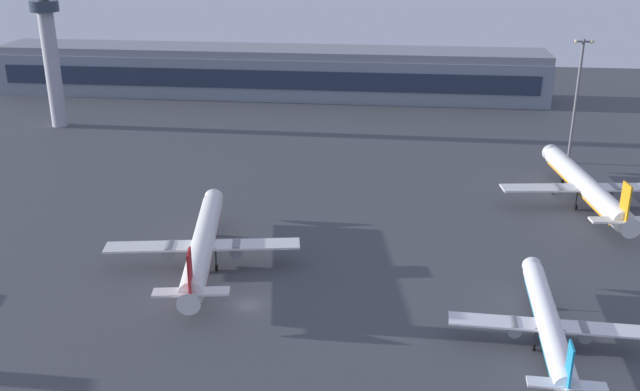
{
  "coord_description": "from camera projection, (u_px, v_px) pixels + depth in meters",
  "views": [
    {
      "loc": [
        22.42,
        -97.18,
        56.81
      ],
      "look_at": [
        7.0,
        38.79,
        4.0
      ],
      "focal_mm": 40.05,
      "sensor_mm": 36.0,
      "label": 1
    }
  ],
  "objects": [
    {
      "name": "ground_plane",
      "position": [
        249.0,
        305.0,
        112.89
      ],
      "size": [
        416.0,
        416.0,
        0.0
      ],
      "primitive_type": "plane",
      "color": "#424449"
    },
    {
      "name": "terminal_building",
      "position": [
        269.0,
        72.0,
        246.01
      ],
      "size": [
        187.05,
        22.4,
        16.4
      ],
      "color": "gray",
      "rests_on": "ground"
    },
    {
      "name": "control_tower",
      "position": [
        49.0,
        45.0,
        202.99
      ],
      "size": [
        8.0,
        8.0,
        41.36
      ],
      "color": "#A8A8B2",
      "rests_on": "ground"
    },
    {
      "name": "airplane_mid_apron",
      "position": [
        548.0,
        323.0,
        101.03
      ],
      "size": [
        28.03,
        36.05,
        9.25
      ],
      "rotation": [
        0.0,
        0.0,
        -0.03
      ],
      "color": "white",
      "rests_on": "ground"
    },
    {
      "name": "airplane_near_gate",
      "position": [
        203.0,
        244.0,
        124.25
      ],
      "size": [
        33.9,
        43.36,
        11.15
      ],
      "rotation": [
        0.0,
        0.0,
        0.17
      ],
      "color": "silver",
      "rests_on": "ground"
    },
    {
      "name": "airplane_taxiway_distant",
      "position": [
        586.0,
        186.0,
        150.44
      ],
      "size": [
        36.02,
        46.13,
        11.84
      ],
      "rotation": [
        0.0,
        0.0,
        0.13
      ],
      "color": "silver",
      "rests_on": "ground"
    },
    {
      "name": "apron_light_central",
      "position": [
        577.0,
        95.0,
        172.71
      ],
      "size": [
        4.8,
        0.9,
        30.8
      ],
      "color": "slate",
      "rests_on": "ground"
    }
  ]
}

